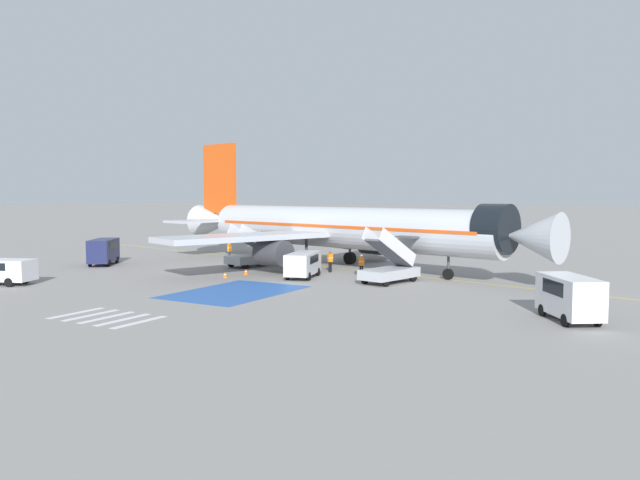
# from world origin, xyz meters

# --- Properties ---
(ground_plane) EXTENTS (600.00, 600.00, 0.00)m
(ground_plane) POSITION_xyz_m (0.00, 0.00, 0.00)
(ground_plane) COLOR gray
(apron_leadline_yellow) EXTENTS (72.46, 16.45, 0.01)m
(apron_leadline_yellow) POSITION_xyz_m (-1.22, 0.80, 0.00)
(apron_leadline_yellow) COLOR gold
(apron_leadline_yellow) RESTS_ON ground_plane
(apron_stand_patch_blue) EXTENTS (6.34, 9.34, 0.01)m
(apron_stand_patch_blue) POSITION_xyz_m (-1.22, -14.33, 0.00)
(apron_stand_patch_blue) COLOR #2856A8
(apron_stand_patch_blue) RESTS_ON ground_plane
(apron_walkway_bar_0) EXTENTS (0.44, 3.60, 0.01)m
(apron_walkway_bar_0) POSITION_xyz_m (-4.22, -24.50, 0.00)
(apron_walkway_bar_0) COLOR silver
(apron_walkway_bar_0) RESTS_ON ground_plane
(apron_walkway_bar_1) EXTENTS (0.44, 3.60, 0.01)m
(apron_walkway_bar_1) POSITION_xyz_m (-3.02, -24.50, 0.00)
(apron_walkway_bar_1) COLOR silver
(apron_walkway_bar_1) RESTS_ON ground_plane
(apron_walkway_bar_2) EXTENTS (0.44, 3.60, 0.01)m
(apron_walkway_bar_2) POSITION_xyz_m (-1.82, -24.50, 0.00)
(apron_walkway_bar_2) COLOR silver
(apron_walkway_bar_2) RESTS_ON ground_plane
(apron_walkway_bar_3) EXTENTS (0.44, 3.60, 0.01)m
(apron_walkway_bar_3) POSITION_xyz_m (-0.62, -24.50, 0.00)
(apron_walkway_bar_3) COLOR silver
(apron_walkway_bar_3) RESTS_ON ground_plane
(apron_walkway_bar_4) EXTENTS (0.44, 3.60, 0.01)m
(apron_walkway_bar_4) POSITION_xyz_m (0.58, -24.50, 0.00)
(apron_walkway_bar_4) COLOR silver
(apron_walkway_bar_4) RESTS_ON ground_plane
(airliner) EXTENTS (39.31, 31.33, 11.65)m
(airliner) POSITION_xyz_m (-1.93, 0.96, 3.54)
(airliner) COLOR #B7BCC4
(airliner) RESTS_ON ground_plane
(boarding_stairs_forward) EXTENTS (3.20, 5.52, 4.14)m
(boarding_stairs_forward) POSITION_xyz_m (5.94, -5.25, 1.01)
(boarding_stairs_forward) COLOR #ADB2BA
(boarding_stairs_forward) RESTS_ON ground_plane
(boarding_stairs_aft) EXTENTS (3.20, 5.52, 3.90)m
(boarding_stairs_aft) POSITION_xyz_m (-8.80, -1.94, 0.98)
(boarding_stairs_aft) COLOR #ADB2BA
(boarding_stairs_aft) RESTS_ON ground_plane
(fuel_tanker) EXTENTS (8.69, 3.34, 3.35)m
(fuel_tanker) POSITION_xyz_m (-6.58, 19.12, 1.68)
(fuel_tanker) COLOR #38383D
(fuel_tanker) RESTS_ON ground_plane
(service_van_0) EXTENTS (3.88, 4.57, 2.30)m
(service_van_0) POSITION_xyz_m (19.42, -13.29, 1.37)
(service_van_0) COLOR silver
(service_van_0) RESTS_ON ground_plane
(service_van_2) EXTENTS (3.00, 4.92, 1.95)m
(service_van_2) POSITION_xyz_m (-0.95, -6.15, 1.18)
(service_van_2) COLOR silver
(service_van_2) RESTS_ON ground_plane
(service_van_3) EXTENTS (3.96, 4.68, 2.36)m
(service_van_3) POSITION_xyz_m (-21.23, -7.92, 1.40)
(service_van_3) COLOR #1E234C
(service_van_3) RESTS_ON ground_plane
(ground_crew_0) EXTENTS (0.27, 0.45, 1.88)m
(ground_crew_0) POSITION_xyz_m (-13.53, 0.67, 1.09)
(ground_crew_0) COLOR #2D2D33
(ground_crew_0) RESTS_ON ground_plane
(ground_crew_1) EXTENTS (0.39, 0.49, 1.78)m
(ground_crew_1) POSITION_xyz_m (-0.79, -2.14, 1.03)
(ground_crew_1) COLOR black
(ground_crew_1) RESTS_ON ground_plane
(ground_crew_2) EXTENTS (0.46, 0.30, 1.68)m
(ground_crew_2) POSITION_xyz_m (2.42, -2.81, 0.96)
(ground_crew_2) COLOR black
(ground_crew_2) RESTS_ON ground_plane
(traffic_cone_0) EXTENTS (0.42, 0.42, 0.46)m
(traffic_cone_0) POSITION_xyz_m (-5.95, -6.82, 0.23)
(traffic_cone_0) COLOR orange
(traffic_cone_0) RESTS_ON ground_plane
(traffic_cone_1) EXTENTS (0.42, 0.42, 0.46)m
(traffic_cone_1) POSITION_xyz_m (-6.17, -9.20, 0.23)
(traffic_cone_1) COLOR orange
(traffic_cone_1) RESTS_ON ground_plane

